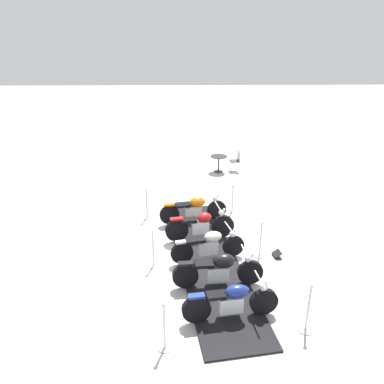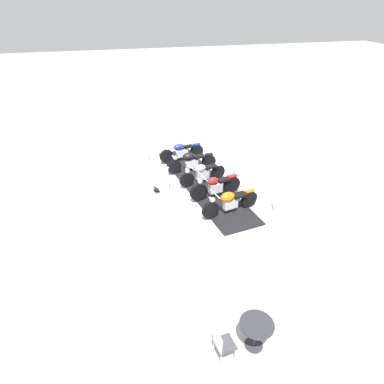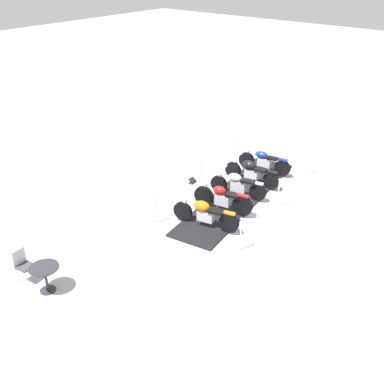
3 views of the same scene
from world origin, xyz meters
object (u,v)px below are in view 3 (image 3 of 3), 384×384
(stanchion_right_front, at_px, (236,152))
(stanchion_left_front, at_px, (306,166))
(stanchion_right_mid, at_px, (201,179))
(cafe_chair_near_table, at_px, (23,264))
(info_placard, at_px, (192,181))
(motorcycle_black, at_px, (251,171))
(motorcycle_copper, at_px, (204,213))
(motorcycle_maroon, at_px, (222,198))
(stanchion_left_rear, at_px, (241,240))
(stanchion_right_rear, at_px, (156,214))
(motorcycle_navy, at_px, (264,161))
(motorcycle_cream, at_px, (237,184))
(cafe_table, at_px, (45,273))
(stanchion_left_mid, at_px, (278,198))

(stanchion_right_front, bearing_deg, stanchion_left_front, -81.52)
(stanchion_right_mid, height_order, cafe_chair_near_table, stanchion_right_mid)
(stanchion_right_front, bearing_deg, cafe_chair_near_table, -179.04)
(info_placard, height_order, cafe_chair_near_table, cafe_chair_near_table)
(motorcycle_black, relative_size, stanchion_right_front, 1.95)
(cafe_chair_near_table, bearing_deg, motorcycle_copper, 60.56)
(motorcycle_maroon, bearing_deg, motorcycle_black, -91.11)
(stanchion_left_front, bearing_deg, motorcycle_maroon, 168.15)
(info_placard, bearing_deg, cafe_chair_near_table, 173.20)
(stanchion_left_rear, distance_m, stanchion_right_rear, 2.99)
(stanchion_right_rear, xyz_separation_m, stanchion_right_front, (5.79, 0.86, 0.02))
(motorcycle_navy, distance_m, motorcycle_cream, 2.35)
(stanchion_left_front, bearing_deg, cafe_table, 169.30)
(motorcycle_navy, height_order, motorcycle_black, motorcycle_black)
(stanchion_right_mid, relative_size, cafe_table, 1.43)
(motorcycle_cream, distance_m, stanchion_right_front, 3.28)
(motorcycle_maroon, distance_m, cafe_table, 6.27)
(stanchion_left_mid, xyz_separation_m, stanchion_right_mid, (-0.44, 2.96, -0.01))
(motorcycle_maroon, xyz_separation_m, info_placard, (1.02, 2.11, -0.45))
(stanchion_left_mid, distance_m, stanchion_right_mid, 2.99)
(stanchion_left_front, bearing_deg, info_placard, 137.37)
(stanchion_left_mid, distance_m, cafe_table, 7.94)
(stanchion_left_front, xyz_separation_m, info_placard, (-3.27, 3.01, -0.34))
(stanchion_left_rear, xyz_separation_m, cafe_table, (-4.67, 2.84, 0.21))
(stanchion_left_rear, bearing_deg, cafe_table, 148.67)
(info_placard, bearing_deg, motorcycle_cream, -94.31)
(motorcycle_maroon, height_order, stanchion_left_rear, stanchion_left_rear)
(cafe_table, bearing_deg, motorcycle_navy, -3.25)
(motorcycle_cream, distance_m, stanchion_left_mid, 1.54)
(stanchion_left_rear, bearing_deg, motorcycle_copper, 77.77)
(cafe_chair_near_table, bearing_deg, motorcycle_navy, 74.43)
(motorcycle_maroon, relative_size, cafe_chair_near_table, 2.25)
(motorcycle_black, bearing_deg, stanchion_left_front, -126.90)
(motorcycle_copper, relative_size, stanchion_right_mid, 2.07)
(stanchion_right_mid, distance_m, stanchion_right_rear, 2.93)
(motorcycle_maroon, relative_size, stanchion_right_front, 1.83)
(motorcycle_cream, bearing_deg, stanchion_left_front, -122.10)
(motorcycle_copper, xyz_separation_m, stanchion_right_front, (5.01, 2.22, -0.17))
(stanchion_right_rear, xyz_separation_m, info_placard, (2.97, 0.91, -0.28))
(stanchion_left_rear, relative_size, stanchion_right_front, 0.96)
(motorcycle_black, bearing_deg, motorcycle_cream, 94.45)
(motorcycle_black, height_order, stanchion_left_front, stanchion_left_front)
(motorcycle_black, xyz_separation_m, motorcycle_maroon, (-2.32, -0.36, -0.01))
(motorcycle_cream, bearing_deg, stanchion_right_mid, -4.65)
(cafe_table, bearing_deg, info_placard, 8.15)
(motorcycle_copper, height_order, cafe_chair_near_table, motorcycle_copper)
(stanchion_right_mid, xyz_separation_m, stanchion_left_front, (3.34, -2.53, 0.04))
(motorcycle_black, distance_m, stanchion_left_mid, 1.94)
(motorcycle_black, relative_size, cafe_chair_near_table, 2.41)
(stanchion_right_rear, bearing_deg, motorcycle_cream, -18.11)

